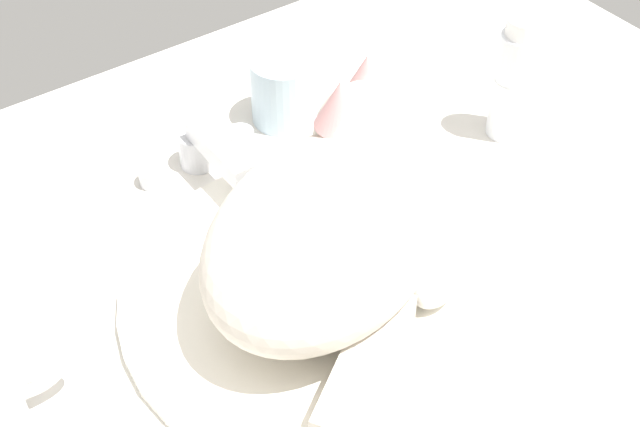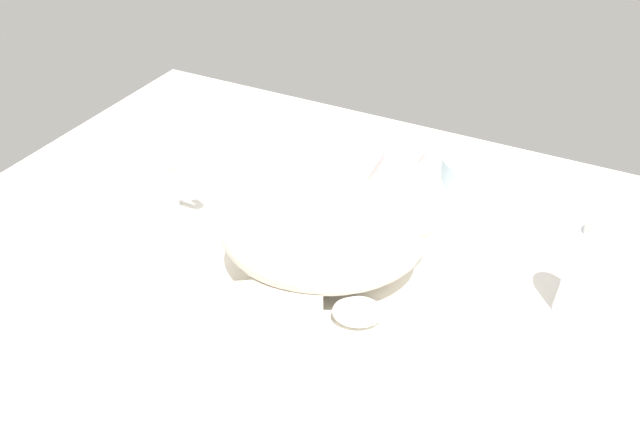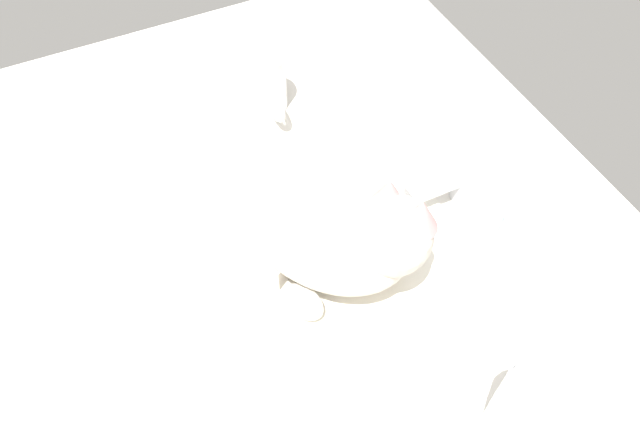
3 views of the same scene
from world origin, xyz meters
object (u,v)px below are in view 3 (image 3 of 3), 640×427
object	(u,v)px
coffee_mug	(263,83)
toothpaste_bottle	(515,404)
cat	(331,221)
rinse_cup	(525,236)
faucet	(456,187)

from	to	relation	value
coffee_mug	toothpaste_bottle	bearing A→B (deg)	3.73
cat	coffee_mug	distance (cm)	29.76
cat	toothpaste_bottle	size ratio (longest dim) A/B	2.15
cat	toothpaste_bottle	world-z (taller)	cat
cat	rinse_cup	distance (cm)	24.56
faucet	cat	size ratio (longest dim) A/B	0.44
faucet	toothpaste_bottle	xyz separation A→B (cm)	(28.29, -12.46, 3.69)
cat	coffee_mug	world-z (taller)	cat
coffee_mug	cat	bearing A→B (deg)	-6.39
faucet	toothpaste_bottle	distance (cm)	31.13
faucet	rinse_cup	size ratio (longest dim) A/B	1.77
coffee_mug	rinse_cup	bearing A→B (deg)	25.73
faucet	cat	world-z (taller)	cat
rinse_cup	toothpaste_bottle	size ratio (longest dim) A/B	0.53
rinse_cup	toothpaste_bottle	bearing A→B (deg)	-41.29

